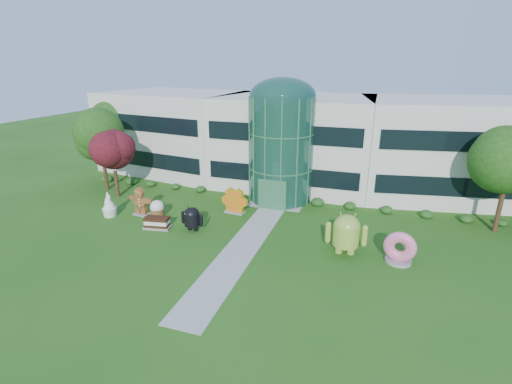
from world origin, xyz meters
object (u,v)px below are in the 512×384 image
(android_green, at_px, (346,231))
(donut, at_px, (400,247))
(gingerbread, at_px, (140,201))
(android_black, at_px, (192,217))

(android_green, bearing_deg, donut, -6.88)
(gingerbread, bearing_deg, android_black, -6.25)
(android_black, xyz_separation_m, donut, (15.39, -0.18, -0.01))
(android_black, xyz_separation_m, gingerbread, (-5.78, 1.52, 0.13))
(donut, distance_m, gingerbread, 21.24)
(android_green, bearing_deg, android_black, 174.96)
(android_green, bearing_deg, gingerbread, 170.13)
(android_black, relative_size, gingerbread, 0.83)
(android_green, relative_size, gingerbread, 1.23)
(android_green, xyz_separation_m, gingerbread, (-17.64, 1.56, -0.42))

